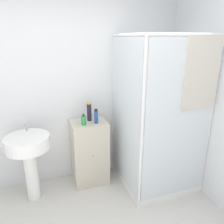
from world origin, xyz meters
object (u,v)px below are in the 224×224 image
sink (29,152)px  shampoo_bottle_blue (96,116)px  soap_dispenser (84,120)px  shampoo_bottle_tall_black (89,112)px

sink → shampoo_bottle_blue: 0.91m
shampoo_bottle_blue → soap_dispenser: bearing=-179.8°
soap_dispenser → shampoo_bottle_blue: 0.17m
sink → shampoo_bottle_blue: shampoo_bottle_blue is taller
soap_dispenser → shampoo_bottle_blue: bearing=0.2°
soap_dispenser → shampoo_bottle_tall_black: (0.10, 0.13, 0.06)m
shampoo_bottle_tall_black → shampoo_bottle_blue: 0.14m
sink → shampoo_bottle_tall_black: size_ratio=3.92×
sink → shampoo_bottle_blue: size_ratio=5.16×
soap_dispenser → sink: bearing=-176.8°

